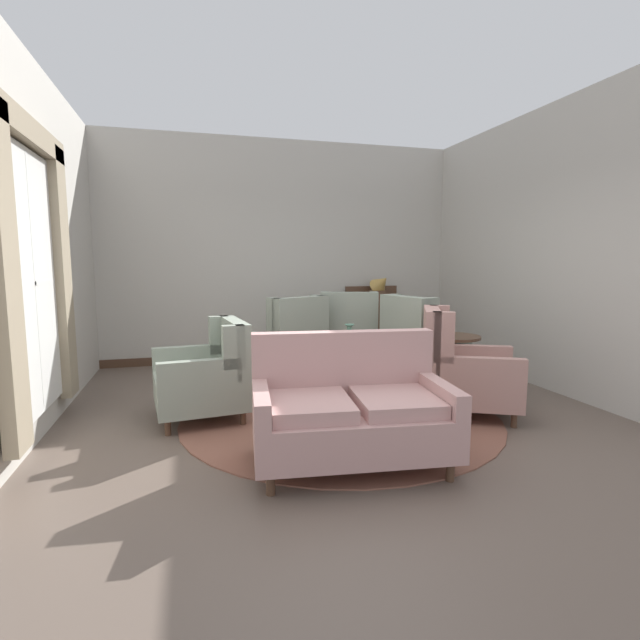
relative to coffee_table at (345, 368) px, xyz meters
name	(u,v)px	position (x,y,z in m)	size (l,w,h in m)	color
ground	(350,426)	(-0.14, -0.57, -0.41)	(9.02, 9.02, 0.00)	brown
wall_back	(283,252)	(-0.14, 2.65, 1.25)	(5.58, 0.08, 3.32)	#BCB7AD
wall_left	(42,246)	(-2.85, 0.39, 1.25)	(0.08, 4.51, 3.32)	#BCB7AD
wall_right	(534,249)	(2.57, 0.39, 1.25)	(0.08, 4.51, 3.32)	#BCB7AD
baseboard_back	(285,355)	(-0.14, 2.59, -0.35)	(5.42, 0.03, 0.12)	#4C3323
area_rug	(340,415)	(-0.14, -0.27, -0.40)	(3.09, 3.09, 0.01)	brown
window_with_curtains	(35,264)	(-2.75, -0.20, 1.09)	(0.12, 1.81, 2.46)	silver
coffee_table	(345,368)	(0.00, 0.00, 0.00)	(0.80, 0.80, 0.52)	#4C3323
porcelain_vase	(349,343)	(0.06, 0.05, 0.26)	(0.14, 0.14, 0.35)	#4C7A66
settee	(351,411)	(-0.40, -1.34, -0.01)	(1.53, 0.99, 0.97)	tan
armchair_back_corner	(208,376)	(-1.39, 0.02, 0.00)	(0.92, 0.94, 0.95)	gray
armchair_beside_settee	(461,371)	(1.02, -0.54, 0.03)	(1.13, 1.06, 1.06)	tan
armchair_near_sideboard	(349,339)	(0.53, 1.44, 0.06)	(0.96, 0.99, 1.12)	gray
armchair_foreground_right	(418,350)	(1.07, 0.45, 0.06)	(0.95, 0.92, 1.12)	gray
armchair_near_window	(288,347)	(-0.38, 1.15, 0.04)	(1.07, 1.13, 1.09)	gray
side_table	(453,359)	(1.29, 0.05, 0.01)	(0.59, 0.59, 0.69)	#4C3323
sideboard	(375,324)	(1.28, 2.35, 0.11)	(0.87, 0.42, 1.12)	#4C3323
gramophone	(380,286)	(1.32, 2.27, 0.72)	(0.39, 0.44, 0.45)	#4C3323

